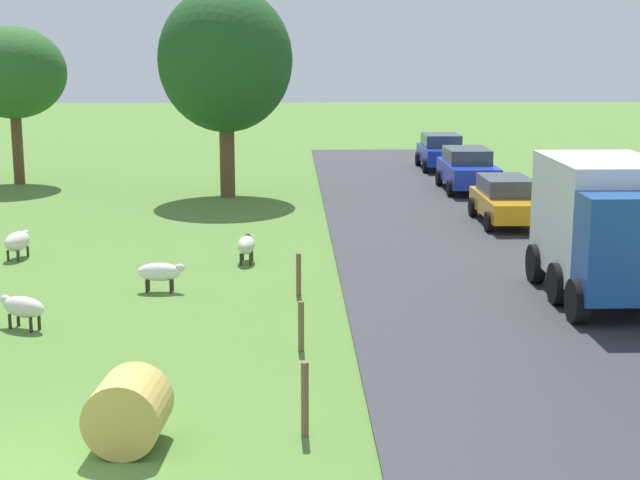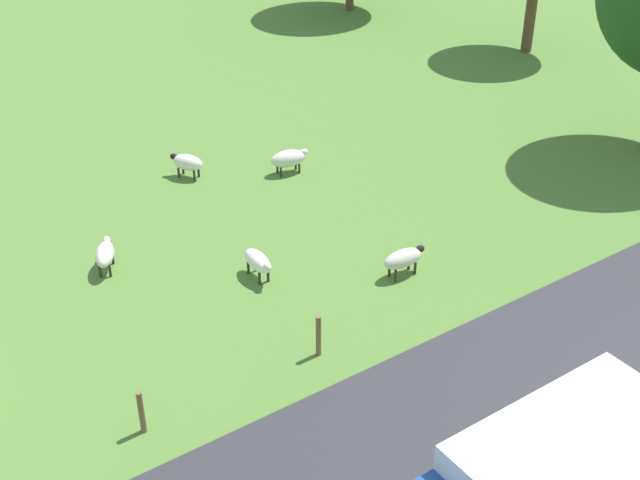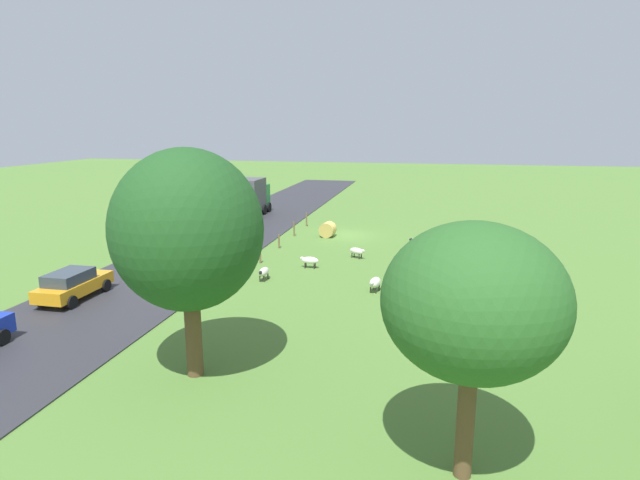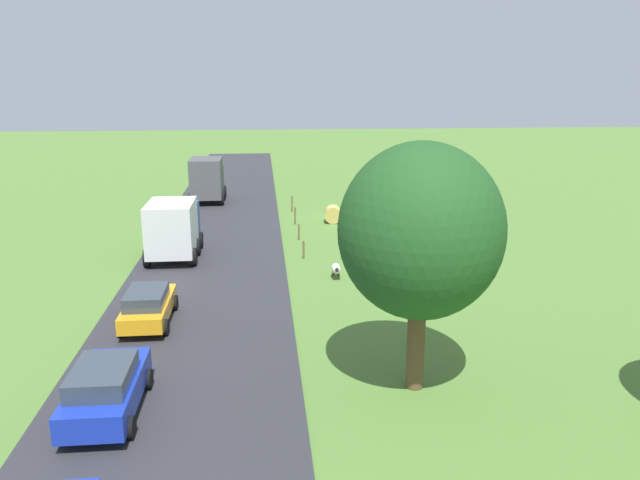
# 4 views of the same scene
# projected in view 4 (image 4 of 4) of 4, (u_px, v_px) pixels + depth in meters

# --- Properties ---
(ground_plane) EXTENTS (160.00, 160.00, 0.00)m
(ground_plane) POSITION_uv_depth(u_px,v_px,m) (350.00, 219.00, 43.81)
(ground_plane) COLOR #517A33
(road_strip) EXTENTS (8.00, 80.00, 0.06)m
(road_strip) POSITION_uv_depth(u_px,v_px,m) (222.00, 221.00, 42.97)
(road_strip) COLOR #2D2D33
(road_strip) RESTS_ON ground_plane
(sheep_0) EXTENTS (1.18, 0.91, 0.71)m
(sheep_0) POSITION_uv_depth(u_px,v_px,m) (397.00, 237.00, 36.97)
(sheep_0) COLOR silver
(sheep_0) RESTS_ON ground_plane
(sheep_1) EXTENTS (0.51, 1.24, 0.73)m
(sheep_1) POSITION_uv_depth(u_px,v_px,m) (336.00, 269.00, 30.72)
(sheep_1) COLOR beige
(sheep_1) RESTS_ON ground_plane
(sheep_2) EXTENTS (1.10, 0.95, 0.75)m
(sheep_2) POSITION_uv_depth(u_px,v_px,m) (476.00, 254.00, 33.36)
(sheep_2) COLOR silver
(sheep_2) RESTS_ON ground_plane
(sheep_3) EXTENTS (1.18, 0.49, 0.72)m
(sheep_3) POSITION_uv_depth(u_px,v_px,m) (365.00, 251.00, 33.85)
(sheep_3) COLOR white
(sheep_3) RESTS_ON ground_plane
(sheep_4) EXTENTS (1.20, 0.85, 0.80)m
(sheep_4) POSITION_uv_depth(u_px,v_px,m) (442.00, 221.00, 40.90)
(sheep_4) COLOR silver
(sheep_4) RESTS_ON ground_plane
(sheep_5) EXTENTS (0.73, 1.26, 0.76)m
(sheep_5) POSITION_uv_depth(u_px,v_px,m) (465.00, 269.00, 30.63)
(sheep_5) COLOR silver
(sheep_5) RESTS_ON ground_plane
(hay_bale_0) EXTENTS (1.25, 1.23, 1.16)m
(hay_bale_0) POSITION_uv_depth(u_px,v_px,m) (333.00, 214.00, 42.62)
(hay_bale_0) COLOR tan
(hay_bale_0) RESTS_ON ground_plane
(tree_1) EXTENTS (5.09, 5.09, 7.98)m
(tree_1) POSITION_uv_depth(u_px,v_px,m) (421.00, 232.00, 18.66)
(tree_1) COLOR brown
(tree_1) RESTS_ON ground_plane
(fence_post_0) EXTENTS (0.12, 0.12, 1.20)m
(fence_post_0) POSITION_uv_depth(u_px,v_px,m) (292.00, 204.00, 46.09)
(fence_post_0) COLOR brown
(fence_post_0) RESTS_ON ground_plane
(fence_post_1) EXTENTS (0.12, 0.12, 1.20)m
(fence_post_1) POSITION_uv_depth(u_px,v_px,m) (295.00, 216.00, 42.05)
(fence_post_1) COLOR brown
(fence_post_1) RESTS_ON ground_plane
(fence_post_2) EXTENTS (0.12, 0.12, 1.00)m
(fence_post_2) POSITION_uv_depth(u_px,v_px,m) (299.00, 232.00, 38.03)
(fence_post_2) COLOR brown
(fence_post_2) RESTS_ON ground_plane
(fence_post_3) EXTENTS (0.12, 0.12, 1.04)m
(fence_post_3) POSITION_uv_depth(u_px,v_px,m) (304.00, 250.00, 33.99)
(fence_post_3) COLOR brown
(fence_post_3) RESTS_ON ground_plane
(truck_0) EXTENTS (2.74, 4.87, 3.23)m
(truck_0) POSITION_uv_depth(u_px,v_px,m) (173.00, 227.00, 33.74)
(truck_0) COLOR #1E4C99
(truck_0) RESTS_ON road_strip
(truck_1) EXTENTS (2.74, 4.75, 3.54)m
(truck_1) POSITION_uv_depth(u_px,v_px,m) (207.00, 179.00, 49.29)
(truck_1) COLOR #197F33
(truck_1) RESTS_ON road_strip
(car_0) EXTENTS (1.93, 4.19, 1.50)m
(car_0) POSITION_uv_depth(u_px,v_px,m) (148.00, 305.00, 24.81)
(car_0) COLOR orange
(car_0) RESTS_ON road_strip
(car_2) EXTENTS (2.08, 4.36, 1.66)m
(car_2) POSITION_uv_depth(u_px,v_px,m) (106.00, 388.00, 18.03)
(car_2) COLOR #1933B2
(car_2) RESTS_ON road_strip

